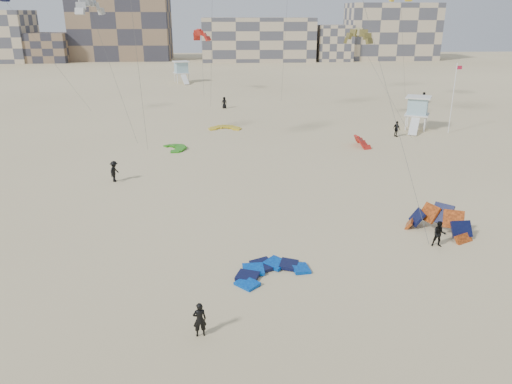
{
  "coord_description": "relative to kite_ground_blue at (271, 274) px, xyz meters",
  "views": [
    {
      "loc": [
        1.09,
        -22.11,
        13.4
      ],
      "look_at": [
        2.63,
        6.0,
        3.24
      ],
      "focal_mm": 35.0,
      "sensor_mm": 36.0,
      "label": 1
    }
  ],
  "objects": [
    {
      "name": "kitesurfer_d",
      "position": [
        16.95,
        30.97,
        0.9
      ],
      "size": [
        0.85,
        1.14,
        1.79
      ],
      "primitive_type": "imported",
      "rotation": [
        0.0,
        0.0,
        2.02
      ],
      "color": "black",
      "rests_on": "ground"
    },
    {
      "name": "condo_east",
      "position": [
        46.8,
        130.2,
        8.0
      ],
      "size": [
        26.0,
        14.0,
        16.0
      ],
      "primitive_type": "cube",
      "color": "#C5B190",
      "rests_on": "ground"
    },
    {
      "name": "kitesurfer_c",
      "position": [
        -11.77,
        16.43,
        0.89
      ],
      "size": [
        0.94,
        1.28,
        1.78
      ],
      "primitive_type": "imported",
      "rotation": [
        0.0,
        0.0,
        1.31
      ],
      "color": "black",
      "rests_on": "ground"
    },
    {
      "name": "kitesurfer_e",
      "position": [
        -2.77,
        49.99,
        0.84
      ],
      "size": [
        0.89,
        0.64,
        1.68
      ],
      "primitive_type": "imported",
      "rotation": [
        0.0,
        0.0,
        -0.14
      ],
      "color": "black",
      "rests_on": "ground"
    },
    {
      "name": "kitesurfer_b",
      "position": [
        10.43,
        2.85,
        0.81
      ],
      "size": [
        0.91,
        0.78,
        1.62
      ],
      "primitive_type": "imported",
      "rotation": [
        0.0,
        0.0,
        -0.23
      ],
      "color": "black",
      "rests_on": "ground"
    },
    {
      "name": "kite_ground_green",
      "position": [
        -7.82,
        26.87,
        0.0
      ],
      "size": [
        4.12,
        4.0,
        0.83
      ],
      "primitive_type": null,
      "rotation": [
        0.1,
        0.0,
        -1.21
      ],
      "color": "#2C9216",
      "rests_on": "ground"
    },
    {
      "name": "kite_fly_red",
      "position": [
        -6.57,
        65.28,
        9.59
      ],
      "size": [
        5.38,
        13.75,
        10.28
      ],
      "rotation": [
        0.0,
        0.0,
        2.23
      ],
      "color": "red",
      "rests_on": "ground"
    },
    {
      "name": "kitesurfer_main",
      "position": [
        -3.55,
        -5.3,
        0.82
      ],
      "size": [
        0.66,
        0.5,
        1.64
      ],
      "primitive_type": "imported",
      "rotation": [
        0.0,
        0.0,
        3.33
      ],
      "color": "black",
      "rests_on": "ground"
    },
    {
      "name": "kitesurfer_f",
      "position": [
        28.51,
        53.22,
        0.83
      ],
      "size": [
        0.99,
        1.62,
        1.67
      ],
      "primitive_type": "imported",
      "rotation": [
        0.0,
        0.0,
        -1.22
      ],
      "color": "black",
      "rests_on": "ground"
    },
    {
      "name": "condo_fill_right",
      "position": [
        28.8,
        126.2,
        5.0
      ],
      "size": [
        10.0,
        10.0,
        10.0
      ],
      "primitive_type": "cube",
      "color": "#C5B190",
      "rests_on": "ground"
    },
    {
      "name": "ground",
      "position": [
        -3.2,
        -1.8,
        0.0
      ],
      "size": [
        320.0,
        320.0,
        0.0
      ],
      "primitive_type": "plane",
      "color": "beige",
      "rests_on": "ground"
    },
    {
      "name": "kite_fly_grey",
      "position": [
        -15.39,
        28.38,
        13.82
      ],
      "size": [
        6.21,
        5.02,
        13.98
      ],
      "rotation": [
        0.0,
        0.0,
        0.99
      ],
      "color": "#BCBCBC",
      "rests_on": "ground"
    },
    {
      "name": "condo_fill_left",
      "position": [
        -53.2,
        126.2,
        4.0
      ],
      "size": [
        12.0,
        10.0,
        8.0
      ],
      "primitive_type": "cube",
      "color": "#7F664D",
      "rests_on": "ground"
    },
    {
      "name": "flagpole",
      "position": [
        23.74,
        32.5,
        4.21
      ],
      "size": [
        0.65,
        0.1,
        8.03
      ],
      "color": "white",
      "rests_on": "ground"
    },
    {
      "name": "kite_ground_orange",
      "position": [
        11.16,
        4.8,
        0.0
      ],
      "size": [
        6.01,
        6.01,
        4.23
      ],
      "primitive_type": null,
      "rotation": [
        0.97,
        0.0,
        -0.78
      ],
      "color": "orange",
      "rests_on": "ground"
    },
    {
      "name": "kite_ground_blue",
      "position": [
        0.0,
        0.0,
        0.0
      ],
      "size": [
        5.32,
        5.41,
        0.88
      ],
      "primitive_type": null,
      "rotation": [
        0.08,
        0.0,
        0.46
      ],
      "color": "blue",
      "rests_on": "ground"
    },
    {
      "name": "kite_ground_yellow",
      "position": [
        -2.63,
        36.08,
        0.0
      ],
      "size": [
        3.73,
        3.91,
        0.6
      ],
      "primitive_type": null,
      "rotation": [
        0.05,
        0.0,
        -0.07
      ],
      "color": "yellow",
      "rests_on": "ground"
    },
    {
      "name": "kite_ground_red_far",
      "position": [
        11.99,
        26.91,
        0.0
      ],
      "size": [
        3.01,
        2.93,
        3.03
      ],
      "primitive_type": null,
      "rotation": [
        0.84,
        0.0,
        1.57
      ],
      "color": "red",
      "rests_on": "ground"
    },
    {
      "name": "kite_fly_olive",
      "position": [
        13.7,
        38.58,
        10.5
      ],
      "size": [
        5.58,
        15.14,
        10.82
      ],
      "rotation": [
        0.0,
        0.0,
        -0.55
      ],
      "color": "olive",
      "rests_on": "ground"
    },
    {
      "name": "lifeguard_tower_near",
      "position": [
        20.56,
        34.65,
        1.97
      ],
      "size": [
        3.74,
        5.94,
        3.97
      ],
      "rotation": [
        0.0,
        0.0,
        -0.44
      ],
      "color": "white",
      "rests_on": "ground"
    },
    {
      "name": "lifeguard_tower_far",
      "position": [
        -11.54,
        79.55,
        2.08
      ],
      "size": [
        3.75,
        6.18,
        4.19
      ],
      "rotation": [
        0.0,
        0.0,
        0.32
      ],
      "color": "white",
      "rests_on": "ground"
    },
    {
      "name": "condo_mid",
      "position": [
        6.8,
        128.2,
        6.0
      ],
      "size": [
        32.0,
        16.0,
        12.0
      ],
      "primitive_type": "cube",
      "color": "#C5B190",
      "rests_on": "ground"
    },
    {
      "name": "condo_west_b",
      "position": [
        -33.2,
        132.2,
        9.0
      ],
      "size": [
        28.0,
        14.0,
        18.0
      ],
      "primitive_type": "cube",
      "color": "#7F664D",
      "rests_on": "ground"
    }
  ]
}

